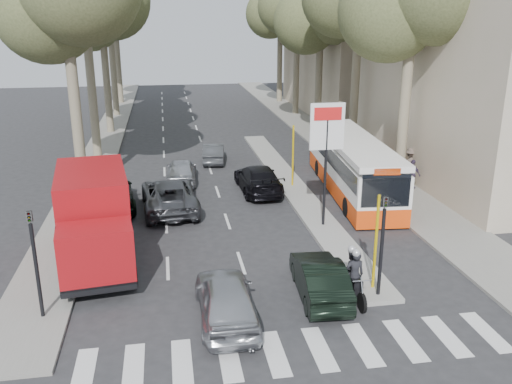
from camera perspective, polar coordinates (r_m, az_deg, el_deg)
ground at (r=19.42m, az=1.95°, el=-9.76°), size 120.00×120.00×0.00m
sidewalk_right at (r=44.46m, az=6.41°, el=6.24°), size 3.20×70.00×0.12m
median_left at (r=45.93m, az=-15.15°, el=6.11°), size 2.40×64.00×0.12m
traffic_island at (r=30.00m, az=3.84°, el=0.59°), size 1.50×26.00×0.16m
building_near at (r=34.53m, az=24.84°, el=16.37°), size 11.00×18.00×18.00m
building_far at (r=54.27m, az=11.33°, el=16.58°), size 11.00×20.00×16.00m
billboard at (r=23.46m, az=7.41°, el=4.70°), size 1.50×12.10×5.60m
traffic_light_island at (r=17.99m, az=13.23°, el=-3.87°), size 0.16×0.41×3.60m
traffic_light_left at (r=17.60m, az=-22.38°, el=-5.30°), size 0.16×0.41×3.60m
tree_l_c at (r=45.14m, az=-15.92°, el=18.63°), size 7.40×7.20×13.71m
tree_r_c at (r=44.73m, az=7.00°, el=18.72°), size 7.40×7.20×13.32m
tree_r_e at (r=60.31m, az=2.70°, el=19.27°), size 7.40×7.20×14.10m
silver_hatchback at (r=17.06m, az=-3.15°, el=-11.14°), size 1.78×4.37×1.48m
dark_hatchback at (r=18.55m, az=6.72°, el=-8.94°), size 1.70×4.19×1.35m
queue_car_a at (r=26.66m, az=-9.13°, el=-0.33°), size 2.87×5.60×1.51m
queue_car_b at (r=29.12m, az=0.22°, el=1.41°), size 2.19×5.04×1.44m
queue_car_c at (r=30.97m, az=-7.86°, el=2.22°), size 1.93×4.23×1.41m
queue_car_d at (r=35.28m, az=-4.48°, el=4.13°), size 1.71×3.82×1.22m
queue_car_e at (r=27.51m, az=-14.99°, el=-0.16°), size 2.76×5.43×1.51m
red_truck at (r=21.22m, az=-16.67°, el=-2.58°), size 3.26×6.83×3.51m
city_bus at (r=29.24m, az=10.12°, el=2.90°), size 3.36×11.40×2.96m
motorcycle at (r=18.55m, az=10.14°, el=-8.51°), size 0.79×2.20×1.87m
pedestrian_near at (r=30.43m, az=16.13°, el=1.81°), size 0.90×1.04×1.61m
pedestrian_far at (r=31.73m, az=15.94°, el=2.79°), size 1.26×0.57×1.94m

